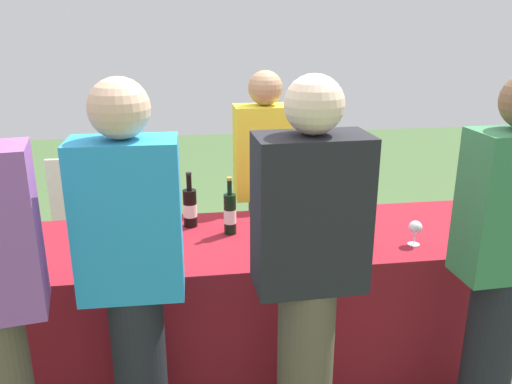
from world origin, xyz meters
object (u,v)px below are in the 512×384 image
Objects in this scene: server_pouring at (265,185)px; guest_1 at (133,273)px; wine_glass_2 at (299,227)px; guest_3 at (504,256)px; wine_glass_3 at (331,219)px; menu_board at (93,220)px; wine_bottle_1 at (230,213)px; wine_bottle_3 at (349,206)px; wine_glass_1 at (272,224)px; wine_glass_4 at (366,230)px; wine_bottle_2 at (293,207)px; wine_glass_5 at (415,228)px; guest_2 at (308,269)px; wine_bottle_0 at (190,207)px; wine_glass_0 at (164,234)px.

guest_1 is (-0.72, -1.23, 0.06)m from server_pouring.
wine_glass_2 is 0.94m from guest_3.
wine_glass_3 is 0.16× the size of menu_board.
wine_bottle_3 is (0.66, 0.02, 0.00)m from wine_bottle_1.
wine_glass_1 is at bearing 83.26° from server_pouring.
wine_glass_4 is (0.32, -0.07, -0.01)m from wine_glass_2.
wine_bottle_2 is 2.48× the size of wine_glass_5.
guest_2 reaches higher than guest_1.
wine_glass_2 reaches higher than wine_glass_5.
wine_bottle_0 is 1.57m from guest_3.
menu_board is (-1.79, 1.34, -0.38)m from wine_glass_5.
wine_bottle_0 is 0.25m from wine_bottle_1.
wine_bottle_3 is 2.28× the size of wine_glass_1.
wine_glass_1 is 0.59m from guest_2.
guest_2 is at bearing -43.75° from wine_glass_0.
wine_bottle_3 is at bearing 115.19° from guest_3.
wine_glass_1 is at bearing 169.50° from wine_glass_5.
menu_board is at bearing 140.96° from wine_bottle_2.
wine_glass_3 is 0.09× the size of guest_3.
wine_bottle_3 is at bearing 59.51° from guest_2.
wine_bottle_1 reaches higher than wine_glass_2.
guest_1 reaches higher than wine_glass_1.
wine_glass_0 is (-1.00, -0.21, -0.02)m from wine_bottle_3.
wine_bottle_2 reaches higher than wine_bottle_0.
server_pouring reaches higher than wine_glass_1.
wine_bottle_2 reaches higher than menu_board.
wine_bottle_1 reaches higher than wine_bottle_0.
wine_glass_5 is 0.81m from guest_2.
wine_bottle_3 is 0.40m from wine_glass_2.
wine_glass_4 is at bearing -92.00° from wine_bottle_3.
guest_3 is at bearing -48.78° from wine_bottle_2.
wine_glass_3 is 1.89m from menu_board.
wine_glass_3 is at bearing 108.89° from server_pouring.
wine_glass_4 is 0.08× the size of guest_1.
wine_glass_4 is at bearing -12.01° from wine_glass_2.
guest_3 reaches higher than server_pouring.
server_pouring is (-0.38, 0.81, -0.00)m from wine_glass_4.
guest_2 reaches higher than wine_glass_2.
wine_glass_4 is 1.18m from guest_1.
wine_bottle_2 reaches higher than wine_glass_5.
wine_glass_0 is at bearing -176.30° from wine_glass_1.
guest_2 is (0.45, -0.88, 0.03)m from wine_bottle_0.
wine_glass_2 is (0.32, -0.21, -0.01)m from wine_bottle_1.
wine_bottle_1 is 0.19× the size of guest_3.
wine_glass_3 is at bearing -51.22° from wine_bottle_2.
server_pouring is at bearing 83.81° from wine_glass_1.
wine_glass_4 is at bearing -22.96° from wine_bottle_1.
wine_glass_2 is at bearing -32.76° from wine_bottle_0.
wine_glass_1 is at bearing 164.61° from wine_glass_4.
guest_1 is (-0.11, -0.51, 0.05)m from wine_glass_0.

